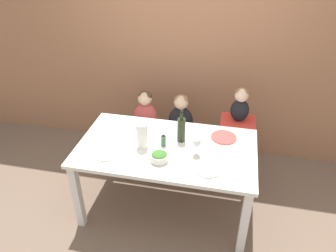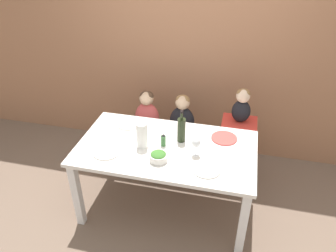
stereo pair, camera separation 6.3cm
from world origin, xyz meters
name	(u,v)px [view 1 (the left image)]	position (x,y,z in m)	size (l,w,h in m)	color
ground_plane	(167,206)	(0.00, 0.00, 0.00)	(14.00, 14.00, 0.00)	#705B4C
wall_back	(189,43)	(0.00, 1.16, 1.35)	(10.00, 0.06, 2.70)	#9E6B4C
dining_table	(166,155)	(0.00, 0.00, 0.66)	(1.63, 0.92, 0.76)	white
chair_far_left	(146,136)	(-0.39, 0.67, 0.38)	(0.43, 0.36, 0.46)	silver
chair_far_center	(180,140)	(0.02, 0.67, 0.38)	(0.43, 0.36, 0.46)	silver
chair_right_highchair	(237,133)	(0.63, 0.67, 0.56)	(0.36, 0.31, 0.72)	silver
person_child_left	(146,112)	(-0.39, 0.67, 0.70)	(0.28, 0.18, 0.49)	#C64C4C
person_child_center	(181,116)	(0.02, 0.67, 0.70)	(0.28, 0.18, 0.49)	black
person_baby_right	(241,104)	(0.63, 0.67, 0.92)	(0.19, 0.15, 0.37)	black
wine_bottle	(181,129)	(0.11, 0.13, 0.88)	(0.08, 0.08, 0.32)	#232D19
paper_towel_roll	(142,135)	(-0.21, -0.04, 0.88)	(0.10, 0.10, 0.24)	white
wine_glass_near	(197,142)	(0.28, -0.06, 0.88)	(0.08, 0.08, 0.18)	white
salad_bowl_large	(159,157)	(-0.02, -0.22, 0.80)	(0.16, 0.16, 0.09)	silver
dinner_plate_front_left	(107,153)	(-0.50, -0.21, 0.76)	(0.24, 0.24, 0.01)	silver
dinner_plate_back_left	(128,124)	(-0.46, 0.29, 0.76)	(0.24, 0.24, 0.01)	silver
dinner_plate_back_right	(224,137)	(0.50, 0.25, 0.76)	(0.24, 0.24, 0.01)	#D14C47
dinner_plate_front_right	(208,169)	(0.40, -0.24, 0.76)	(0.24, 0.24, 0.01)	silver
condiment_bottle_hot_sauce	(163,140)	(-0.03, 0.01, 0.82)	(0.04, 0.04, 0.13)	#336633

